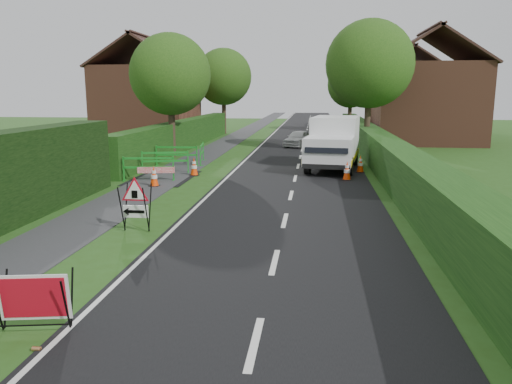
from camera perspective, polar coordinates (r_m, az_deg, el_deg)
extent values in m
plane|color=#264C15|center=(10.21, -12.65, -9.20)|extent=(120.00, 120.00, 0.00)
cube|color=black|center=(44.15, 5.75, 6.68)|extent=(6.00, 90.00, 0.02)
cube|color=#2D2D30|center=(44.59, -1.38, 6.78)|extent=(2.00, 90.00, 0.02)
cube|color=#14380F|center=(32.28, -8.19, 4.92)|extent=(1.00, 24.00, 1.80)
cube|color=#14380F|center=(25.45, 13.96, 3.01)|extent=(1.20, 50.00, 1.50)
cube|color=brown|center=(41.21, -12.24, 9.98)|extent=(7.00, 7.00, 5.50)
cube|color=#331E19|center=(41.91, -14.81, 15.15)|extent=(4.00, 7.40, 2.58)
cube|color=#331E19|center=(40.79, -10.06, 15.46)|extent=(4.00, 7.40, 2.58)
cube|color=#331E19|center=(41.41, -12.54, 16.82)|extent=(0.25, 7.40, 0.18)
cube|color=brown|center=(37.80, 18.80, 9.54)|extent=(7.00, 7.00, 5.50)
cube|color=#331E19|center=(37.60, 16.48, 15.54)|extent=(4.00, 7.40, 2.58)
cube|color=#331E19|center=(38.31, 21.83, 15.12)|extent=(4.00, 7.40, 2.58)
cube|color=#331E19|center=(38.02, 19.29, 16.99)|extent=(0.25, 7.40, 0.18)
cube|color=brown|center=(51.74, 16.71, 9.99)|extent=(7.00, 7.00, 5.50)
cube|color=#331E19|center=(51.56, 14.99, 14.35)|extent=(4.00, 7.40, 2.58)
cube|color=#331E19|center=(52.15, 18.91, 14.09)|extent=(4.00, 7.40, 2.58)
cube|color=#331E19|center=(51.90, 17.03, 15.43)|extent=(0.25, 7.40, 0.18)
cylinder|color=#2D2116|center=(28.22, -9.56, 6.65)|extent=(0.36, 0.36, 2.62)
sphere|color=#1C4713|center=(28.14, -9.78, 13.12)|extent=(4.40, 4.40, 4.40)
cylinder|color=#2D2116|center=(31.22, 12.57, 7.30)|extent=(0.36, 0.36, 2.97)
sphere|color=#1C4713|center=(31.20, 12.87, 14.08)|extent=(5.20, 5.20, 5.20)
cylinder|color=#2D2116|center=(43.77, -3.67, 8.50)|extent=(0.36, 0.36, 2.80)
sphere|color=#1C4713|center=(43.74, -3.73, 13.01)|extent=(4.80, 4.80, 4.80)
cylinder|color=#2D2116|center=(47.16, 10.65, 8.32)|extent=(0.36, 0.36, 2.45)
sphere|color=#1C4713|center=(47.11, 10.78, 11.98)|extent=(4.20, 4.20, 4.20)
cylinder|color=black|center=(8.67, -26.69, -10.79)|extent=(0.09, 0.30, 0.86)
cylinder|color=black|center=(8.06, -20.93, -11.97)|extent=(0.09, 0.30, 0.86)
cylinder|color=black|center=(8.34, -20.29, -11.13)|extent=(0.09, 0.30, 0.86)
cylinder|color=black|center=(8.32, -24.18, -13.73)|extent=(1.04, 0.22, 0.02)
cube|color=white|center=(8.31, -24.01, -10.95)|extent=(1.05, 0.32, 0.75)
cube|color=#B90C1E|center=(8.30, -24.05, -10.99)|extent=(0.95, 0.28, 0.65)
cylinder|color=black|center=(13.11, -15.13, -1.91)|extent=(0.04, 0.37, 1.20)
cylinder|color=black|center=(13.38, -14.63, -1.62)|extent=(0.04, 0.37, 1.20)
cylinder|color=black|center=(12.87, -12.46, -2.02)|extent=(0.04, 0.37, 1.20)
cylinder|color=black|center=(13.15, -12.01, -1.72)|extent=(0.04, 0.37, 1.20)
cube|color=white|center=(13.12, -13.59, -2.18)|extent=(0.67, 0.03, 0.32)
cube|color=black|center=(13.11, -13.61, -2.20)|extent=(0.48, 0.02, 0.08)
cone|color=black|center=(13.20, -14.66, -2.15)|extent=(0.15, 0.20, 0.19)
cube|color=black|center=(13.01, -13.71, -0.26)|extent=(0.15, 0.01, 0.19)
cube|color=silver|center=(24.34, 9.06, 6.19)|extent=(2.48, 3.54, 1.97)
cube|color=silver|center=(21.91, 8.36, 4.65)|extent=(2.32, 2.39, 1.20)
cube|color=black|center=(20.87, 8.06, 5.14)|extent=(1.81, 0.48, 0.55)
cube|color=yellow|center=(23.61, 6.27, 4.20)|extent=(0.72, 5.00, 0.24)
cube|color=yellow|center=(23.39, 11.27, 3.98)|extent=(0.72, 5.00, 0.24)
cube|color=black|center=(20.99, 8.00, 2.88)|extent=(2.00, 0.40, 0.20)
cylinder|color=black|center=(22.06, 5.92, 3.12)|extent=(0.36, 0.84, 0.82)
cylinder|color=black|center=(21.86, 10.69, 2.91)|extent=(0.36, 0.84, 0.82)
cylinder|color=black|center=(25.29, 7.09, 4.14)|extent=(0.36, 0.84, 0.82)
cylinder|color=black|center=(25.11, 11.25, 3.96)|extent=(0.36, 0.84, 0.82)
cube|color=black|center=(20.75, 10.32, 1.39)|extent=(0.38, 0.38, 0.04)
cone|color=#FD4008|center=(20.68, 10.36, 2.47)|extent=(0.32, 0.32, 0.75)
cylinder|color=white|center=(20.69, 10.36, 2.37)|extent=(0.25, 0.25, 0.14)
cylinder|color=white|center=(20.66, 10.38, 2.88)|extent=(0.17, 0.17, 0.10)
cube|color=black|center=(22.87, 11.80, 2.25)|extent=(0.38, 0.38, 0.04)
cone|color=#FD4008|center=(22.82, 11.84, 3.23)|extent=(0.32, 0.32, 0.75)
cylinder|color=white|center=(22.82, 11.84, 3.13)|extent=(0.25, 0.25, 0.14)
cylinder|color=white|center=(22.80, 11.86, 3.60)|extent=(0.17, 0.17, 0.10)
cube|color=black|center=(25.58, 10.38, 3.24)|extent=(0.38, 0.38, 0.04)
cone|color=#FD4008|center=(25.53, 10.41, 4.12)|extent=(0.32, 0.32, 0.75)
cylinder|color=white|center=(25.53, 10.41, 4.04)|extent=(0.25, 0.25, 0.14)
cylinder|color=white|center=(25.51, 10.42, 4.45)|extent=(0.17, 0.17, 0.10)
cube|color=black|center=(19.44, -11.53, 0.68)|extent=(0.38, 0.38, 0.04)
cone|color=#FD4008|center=(19.37, -11.58, 1.83)|extent=(0.32, 0.32, 0.75)
cylinder|color=white|center=(19.38, -11.57, 1.72)|extent=(0.25, 0.25, 0.14)
cylinder|color=white|center=(19.35, -11.60, 2.27)|extent=(0.17, 0.17, 0.10)
cube|color=black|center=(21.72, -7.07, 1.93)|extent=(0.38, 0.38, 0.04)
cone|color=#FD4008|center=(21.66, -7.09, 2.96)|extent=(0.32, 0.32, 0.75)
cylinder|color=white|center=(21.66, -7.09, 2.86)|extent=(0.25, 0.25, 0.14)
cylinder|color=white|center=(21.64, -7.10, 3.35)|extent=(0.17, 0.17, 0.10)
cube|color=#178121|center=(20.88, -14.88, 2.59)|extent=(0.06, 0.06, 1.00)
cube|color=#178121|center=(20.54, -9.42, 2.68)|extent=(0.06, 0.06, 1.00)
cube|color=#178121|center=(20.63, -12.22, 3.79)|extent=(1.98, 0.37, 0.08)
cube|color=#178121|center=(20.68, -12.18, 2.77)|extent=(1.98, 0.37, 0.08)
cube|color=#178121|center=(20.95, -14.82, 1.29)|extent=(0.12, 0.36, 0.04)
cube|color=#178121|center=(20.62, -9.38, 1.36)|extent=(0.12, 0.36, 0.04)
cube|color=#178121|center=(22.53, -12.88, 3.30)|extent=(0.06, 0.06, 1.00)
cube|color=#178121|center=(22.45, -7.78, 3.46)|extent=(0.06, 0.06, 1.00)
cube|color=#178121|center=(22.42, -10.37, 4.44)|extent=(1.95, 0.56, 0.08)
cube|color=#178121|center=(22.46, -10.34, 3.51)|extent=(1.95, 0.56, 0.08)
cube|color=#178121|center=(22.60, -12.82, 2.10)|extent=(0.15, 0.35, 0.04)
cube|color=#178121|center=(22.52, -7.74, 2.25)|extent=(0.15, 0.35, 0.04)
cube|color=#178121|center=(24.87, -11.30, 4.10)|extent=(0.05, 0.05, 1.00)
cube|color=#178121|center=(24.38, -6.77, 4.10)|extent=(0.05, 0.05, 1.00)
cube|color=#178121|center=(24.56, -9.09, 5.07)|extent=(2.00, 0.11, 0.08)
cube|color=#178121|center=(24.60, -9.06, 4.22)|extent=(2.00, 0.11, 0.08)
cube|color=#178121|center=(24.93, -11.26, 3.00)|extent=(0.07, 0.35, 0.04)
cube|color=#178121|center=(24.44, -6.75, 2.98)|extent=(0.07, 0.35, 0.04)
cube|color=#178121|center=(24.42, -6.37, 4.12)|extent=(0.06, 0.06, 1.00)
cube|color=#178121|center=(26.40, -6.06, 4.66)|extent=(0.06, 0.06, 1.00)
cube|color=#178121|center=(25.36, -6.23, 5.34)|extent=(0.36, 1.98, 0.08)
cube|color=#178121|center=(25.40, -6.21, 4.51)|extent=(0.36, 1.98, 0.08)
cube|color=#178121|center=(24.48, -6.34, 3.00)|extent=(0.36, 0.11, 0.04)
cube|color=#178121|center=(26.46, -6.04, 3.63)|extent=(0.36, 0.11, 0.04)
cube|color=red|center=(20.63, -11.31, 1.24)|extent=(1.49, 0.28, 0.25)
cylinder|color=#BF7F4C|center=(7.88, -23.77, -16.31)|extent=(0.12, 0.07, 0.07)
imported|color=silver|center=(33.28, 4.86, 6.12)|extent=(2.11, 3.39, 1.08)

